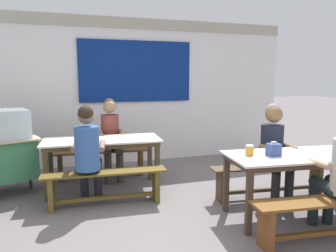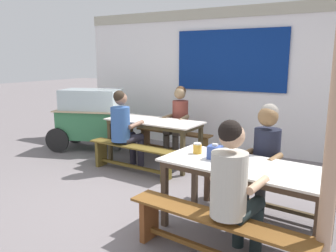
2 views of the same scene
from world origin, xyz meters
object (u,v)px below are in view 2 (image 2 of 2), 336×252
person_right_near_table (264,153)px  tissue_box (215,152)px  dining_table_far (154,125)px  bench_far_back (173,139)px  person_near_front (233,185)px  bench_near_back (265,189)px  bench_far_front (131,155)px  food_cart (91,115)px  dining_table_near (245,172)px  condiment_jar (197,148)px  wooden_support_post (332,159)px  person_left_back_turned (124,126)px  bench_near_front (215,232)px  person_center_facing (178,118)px

person_right_near_table → tissue_box: 0.64m
dining_table_far → tissue_box: (1.72, -1.58, 0.15)m
bench_far_back → person_near_front: person_near_front is taller
dining_table_far → bench_near_back: size_ratio=1.01×
dining_table_far → bench_far_front: dining_table_far is taller
food_cart → dining_table_near: bearing=-26.5°
condiment_jar → wooden_support_post: 1.54m
person_left_back_turned → tissue_box: person_left_back_turned is taller
bench_far_front → tissue_box: size_ratio=9.62×
person_left_back_turned → bench_near_front: bearing=-37.4°
bench_far_back → bench_near_back: size_ratio=0.92×
bench_far_front → person_near_front: 2.68m
bench_far_front → person_left_back_turned: size_ratio=1.21×
bench_near_front → food_cart: 4.29m
wooden_support_post → dining_table_near: bearing=143.9°
dining_table_near → tissue_box: (-0.33, 0.03, 0.15)m
person_center_facing → wooden_support_post: (2.63, -2.70, 0.35)m
person_left_back_turned → condiment_jar: 1.96m
person_left_back_turned → bench_near_back: bearing=-11.7°
bench_near_back → person_right_near_table: 0.45m
person_center_facing → person_near_front: bearing=-54.3°
dining_table_near → bench_far_back: size_ratio=1.13×
person_center_facing → person_right_near_table: bearing=-39.9°
bench_near_back → food_cart: food_cart is taller
bench_near_front → person_right_near_table: bearing=84.0°
person_near_front → condiment_jar: bearing=133.4°
tissue_box → condiment_jar: size_ratio=1.38×
bench_near_back → condiment_jar: (-0.64, -0.47, 0.52)m
person_near_front → tissue_box: (-0.39, 0.57, 0.09)m
bench_near_front → person_center_facing: bearing=123.2°
condiment_jar → wooden_support_post: size_ratio=0.05×
person_right_near_table → tissue_box: size_ratio=7.92×
dining_table_near → wooden_support_post: 1.04m
person_right_near_table → wooden_support_post: wooden_support_post is taller
bench_near_front → dining_table_near: bearing=83.8°
person_left_back_turned → person_center_facing: 1.12m
bench_near_back → person_left_back_turned: size_ratio=1.30×
dining_table_far → bench_near_front: dining_table_far is taller
dining_table_near → bench_near_back: size_ratio=1.04×
tissue_box → wooden_support_post: bearing=-28.3°
person_near_front → condiment_jar: (-0.64, 0.67, 0.08)m
bench_far_front → person_right_near_table: person_right_near_table is taller
person_center_facing → tissue_box: bearing=-54.0°
person_left_back_turned → dining_table_far: bearing=65.6°
person_near_front → person_center_facing: bearing=125.7°
person_right_near_table → tissue_box: bearing=-127.2°
bench_far_back → bench_near_back: 2.63m
food_cart → person_left_back_turned: bearing=-28.1°
dining_table_near → food_cart: size_ratio=0.99×
person_center_facing → condiment_jar: 2.38m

